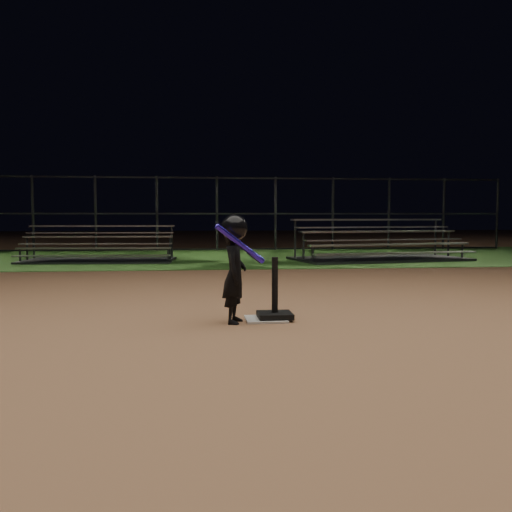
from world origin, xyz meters
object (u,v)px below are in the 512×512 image
at_px(bleacher_left, 99,254).
at_px(home_plate, 266,319).
at_px(batting_tee, 275,307).
at_px(child_batter, 235,266).
at_px(bleacher_right, 380,252).

bearing_deg(bleacher_left, home_plate, -66.43).
relative_size(home_plate, bleacher_left, 0.12).
xyz_separation_m(home_plate, batting_tee, (0.10, 0.01, 0.13)).
bearing_deg(bleacher_left, child_batter, -68.77).
bearing_deg(batting_tee, home_plate, -175.26).
distance_m(child_batter, bleacher_left, 9.19).
bearing_deg(bleacher_left, bleacher_right, 0.62).
xyz_separation_m(child_batter, bleacher_right, (4.45, 8.40, -0.40)).
height_order(child_batter, bleacher_left, child_batter).
height_order(batting_tee, bleacher_left, bleacher_left).
xyz_separation_m(batting_tee, bleacher_left, (-3.31, 8.59, 0.05)).
distance_m(batting_tee, bleacher_right, 9.18).
height_order(home_plate, child_batter, child_batter).
bearing_deg(batting_tee, bleacher_left, 111.06).
relative_size(bleacher_left, bleacher_right, 0.81).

